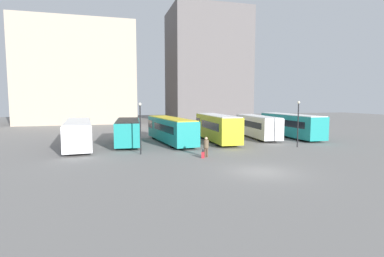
{
  "coord_description": "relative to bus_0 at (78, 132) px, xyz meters",
  "views": [
    {
      "loc": [
        -10.23,
        -18.59,
        5.07
      ],
      "look_at": [
        -1.28,
        13.5,
        1.85
      ],
      "focal_mm": 28.0,
      "sensor_mm": 36.0,
      "label": 1
    }
  ],
  "objects": [
    {
      "name": "building_block_right",
      "position": [
        27.12,
        37.69,
        11.84
      ],
      "size": [
        18.46,
        15.1,
        26.76
      ],
      "color": "#5B5656",
      "rests_on": "ground_plane"
    },
    {
      "name": "traveler",
      "position": [
        11.45,
        -9.3,
        -0.47
      ],
      "size": [
        0.59,
        0.59,
        1.79
      ],
      "rotation": [
        0.0,
        0.0,
        1.21
      ],
      "color": "#4C3828",
      "rests_on": "ground_plane"
    },
    {
      "name": "building_block_left",
      "position": [
        -2.84,
        37.69,
        9.12
      ],
      "size": [
        23.7,
        17.61,
        21.31
      ],
      "color": "tan",
      "rests_on": "ground_plane"
    },
    {
      "name": "bus_2",
      "position": [
        10.17,
        0.27,
        0.07
      ],
      "size": [
        3.75,
        12.19,
        2.94
      ],
      "rotation": [
        0.0,
        0.0,
        1.68
      ],
      "color": "#19847F",
      "rests_on": "ground_plane"
    },
    {
      "name": "lamp_post_0",
      "position": [
        6.0,
        -6.44,
        1.34
      ],
      "size": [
        0.28,
        0.28,
        4.79
      ],
      "color": "black",
      "rests_on": "ground_plane"
    },
    {
      "name": "bus_0",
      "position": [
        0.0,
        0.0,
        0.0
      ],
      "size": [
        3.48,
        12.65,
        2.8
      ],
      "rotation": [
        0.0,
        0.0,
        1.64
      ],
      "color": "silver",
      "rests_on": "ground_plane"
    },
    {
      "name": "bus_1",
      "position": [
        5.29,
        0.44,
        -0.01
      ],
      "size": [
        3.32,
        9.84,
        2.8
      ],
      "rotation": [
        0.0,
        0.0,
        1.49
      ],
      "color": "#19847F",
      "rests_on": "ground_plane"
    },
    {
      "name": "suitcase",
      "position": [
        11.05,
        -9.64,
        -1.26
      ],
      "size": [
        0.38,
        0.46,
        0.78
      ],
      "rotation": [
        0.0,
        0.0,
        1.21
      ],
      "color": "#B7232D",
      "rests_on": "ground_plane"
    },
    {
      "name": "bus_4",
      "position": [
        22.14,
        1.58,
        0.07
      ],
      "size": [
        3.45,
        10.56,
        2.95
      ],
      "rotation": [
        0.0,
        0.0,
        1.47
      ],
      "color": "silver",
      "rests_on": "ground_plane"
    },
    {
      "name": "bus_3",
      "position": [
        15.76,
        -0.32,
        0.22
      ],
      "size": [
        2.87,
        10.79,
        3.24
      ],
      "rotation": [
        0.0,
        0.0,
        1.53
      ],
      "color": "gold",
      "rests_on": "ground_plane"
    },
    {
      "name": "bus_5",
      "position": [
        26.89,
        1.14,
        0.16
      ],
      "size": [
        2.72,
        11.97,
        3.11
      ],
      "rotation": [
        0.0,
        0.0,
        1.55
      ],
      "color": "#19847F",
      "rests_on": "ground_plane"
    },
    {
      "name": "lamp_post_1",
      "position": [
        22.58,
        -6.7,
        1.4
      ],
      "size": [
        0.28,
        0.28,
        4.92
      ],
      "color": "black",
      "rests_on": "ground_plane"
    },
    {
      "name": "ground_plane",
      "position": [
        13.45,
        -15.57,
        -1.54
      ],
      "size": [
        160.0,
        160.0,
        0.0
      ],
      "primitive_type": "plane",
      "color": "slate"
    }
  ]
}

